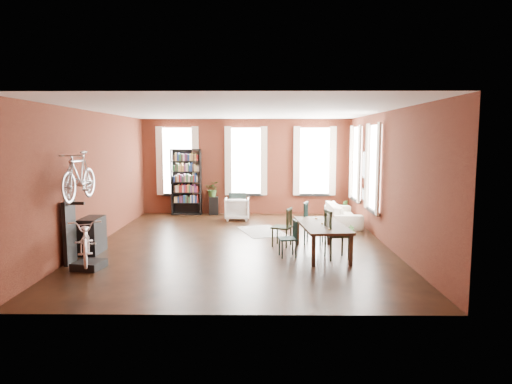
{
  "coord_description": "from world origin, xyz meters",
  "views": [
    {
      "loc": [
        0.5,
        -10.87,
        2.55
      ],
      "look_at": [
        0.38,
        0.6,
        1.2
      ],
      "focal_mm": 32.0,
      "sensor_mm": 36.0,
      "label": 1
    }
  ],
  "objects_px": {
    "bike_trainer": "(89,265)",
    "console_table": "(92,235)",
    "bookshelf": "(186,182)",
    "dining_chair_b": "(282,227)",
    "dining_chair_d": "(314,223)",
    "white_armchair": "(237,208)",
    "dining_chair_a": "(288,239)",
    "cream_sofa": "(343,211)",
    "dining_table": "(322,239)",
    "dining_chair_c": "(337,234)",
    "plant_stand": "(214,206)",
    "bicycle_floor": "(85,219)"
  },
  "relations": [
    {
      "from": "dining_chair_d",
      "to": "console_table",
      "type": "bearing_deg",
      "value": 116.59
    },
    {
      "from": "dining_chair_b",
      "to": "console_table",
      "type": "xyz_separation_m",
      "value": [
        -4.28,
        -0.69,
        -0.06
      ]
    },
    {
      "from": "dining_chair_d",
      "to": "bike_trainer",
      "type": "bearing_deg",
      "value": 131.37
    },
    {
      "from": "dining_chair_a",
      "to": "bookshelf",
      "type": "xyz_separation_m",
      "value": [
        -3.08,
        5.5,
        0.7
      ]
    },
    {
      "from": "dining_chair_d",
      "to": "white_armchair",
      "type": "height_order",
      "value": "dining_chair_d"
    },
    {
      "from": "bike_trainer",
      "to": "dining_chair_b",
      "type": "bearing_deg",
      "value": 26.78
    },
    {
      "from": "dining_chair_c",
      "to": "dining_table",
      "type": "bearing_deg",
      "value": 29.19
    },
    {
      "from": "white_armchair",
      "to": "bike_trainer",
      "type": "distance_m",
      "value": 6.08
    },
    {
      "from": "bookshelf",
      "to": "cream_sofa",
      "type": "relative_size",
      "value": 1.06
    },
    {
      "from": "bicycle_floor",
      "to": "console_table",
      "type": "bearing_deg",
      "value": 85.63
    },
    {
      "from": "dining_chair_b",
      "to": "bicycle_floor",
      "type": "xyz_separation_m",
      "value": [
        -3.92,
        -1.97,
        0.53
      ]
    },
    {
      "from": "bookshelf",
      "to": "dining_chair_b",
      "type": "bearing_deg",
      "value": -56.37
    },
    {
      "from": "dining_table",
      "to": "plant_stand",
      "type": "bearing_deg",
      "value": 113.63
    },
    {
      "from": "bookshelf",
      "to": "bike_trainer",
      "type": "relative_size",
      "value": 4.18
    },
    {
      "from": "dining_chair_d",
      "to": "dining_chair_b",
      "type": "bearing_deg",
      "value": 123.46
    },
    {
      "from": "dining_chair_c",
      "to": "dining_chair_d",
      "type": "xyz_separation_m",
      "value": [
        -0.33,
        1.38,
        -0.02
      ]
    },
    {
      "from": "dining_chair_a",
      "to": "cream_sofa",
      "type": "distance_m",
      "value": 4.23
    },
    {
      "from": "bike_trainer",
      "to": "console_table",
      "type": "bearing_deg",
      "value": 107.29
    },
    {
      "from": "white_armchair",
      "to": "dining_chair_b",
      "type": "bearing_deg",
      "value": 108.24
    },
    {
      "from": "bookshelf",
      "to": "console_table",
      "type": "xyz_separation_m",
      "value": [
        -1.28,
        -5.2,
        -0.7
      ]
    },
    {
      "from": "dining_chair_c",
      "to": "white_armchair",
      "type": "xyz_separation_m",
      "value": [
        -2.37,
        4.64,
        -0.14
      ]
    },
    {
      "from": "dining_chair_a",
      "to": "cream_sofa",
      "type": "relative_size",
      "value": 0.38
    },
    {
      "from": "dining_chair_c",
      "to": "white_armchair",
      "type": "relative_size",
      "value": 1.35
    },
    {
      "from": "dining_chair_a",
      "to": "plant_stand",
      "type": "bearing_deg",
      "value": -167.57
    },
    {
      "from": "bookshelf",
      "to": "dining_chair_c",
      "type": "bearing_deg",
      "value": -53.84
    },
    {
      "from": "bike_trainer",
      "to": "dining_chair_d",
      "type": "bearing_deg",
      "value": 25.28
    },
    {
      "from": "dining_chair_b",
      "to": "bike_trainer",
      "type": "relative_size",
      "value": 1.74
    },
    {
      "from": "white_armchair",
      "to": "dining_chair_c",
      "type": "bearing_deg",
      "value": 115.73
    },
    {
      "from": "dining_chair_c",
      "to": "dining_chair_d",
      "type": "bearing_deg",
      "value": 3.53
    },
    {
      "from": "dining_chair_c",
      "to": "bookshelf",
      "type": "bearing_deg",
      "value": 26.13
    },
    {
      "from": "dining_chair_b",
      "to": "bicycle_floor",
      "type": "distance_m",
      "value": 4.41
    },
    {
      "from": "dining_chair_a",
      "to": "dining_chair_d",
      "type": "xyz_separation_m",
      "value": [
        0.71,
        1.24,
        0.11
      ]
    },
    {
      "from": "dining_chair_b",
      "to": "white_armchair",
      "type": "xyz_separation_m",
      "value": [
        -1.25,
        3.51,
        -0.07
      ]
    },
    {
      "from": "dining_chair_d",
      "to": "plant_stand",
      "type": "relative_size",
      "value": 1.68
    },
    {
      "from": "dining_chair_b",
      "to": "plant_stand",
      "type": "distance_m",
      "value": 4.97
    },
    {
      "from": "dining_chair_d",
      "to": "console_table",
      "type": "relative_size",
      "value": 1.26
    },
    {
      "from": "dining_chair_c",
      "to": "dining_chair_b",
      "type": "bearing_deg",
      "value": 34.75
    },
    {
      "from": "white_armchair",
      "to": "dining_table",
      "type": "bearing_deg",
      "value": 114.63
    },
    {
      "from": "dining_chair_a",
      "to": "bike_trainer",
      "type": "xyz_separation_m",
      "value": [
        -3.97,
        -0.97,
        -0.32
      ]
    },
    {
      "from": "console_table",
      "to": "dining_chair_c",
      "type": "bearing_deg",
      "value": -4.65
    },
    {
      "from": "white_armchair",
      "to": "bike_trainer",
      "type": "height_order",
      "value": "white_armchair"
    },
    {
      "from": "dining_chair_d",
      "to": "white_armchair",
      "type": "distance_m",
      "value": 3.85
    },
    {
      "from": "dining_chair_b",
      "to": "dining_chair_c",
      "type": "height_order",
      "value": "dining_chair_c"
    },
    {
      "from": "dining_chair_a",
      "to": "dining_chair_c",
      "type": "relative_size",
      "value": 0.77
    },
    {
      "from": "bike_trainer",
      "to": "cream_sofa",
      "type": "bearing_deg",
      "value": 39.25
    },
    {
      "from": "plant_stand",
      "to": "bicycle_floor",
      "type": "relative_size",
      "value": 0.36
    },
    {
      "from": "dining_chair_c",
      "to": "plant_stand",
      "type": "relative_size",
      "value": 1.73
    },
    {
      "from": "white_armchair",
      "to": "console_table",
      "type": "height_order",
      "value": "console_table"
    },
    {
      "from": "dining_table",
      "to": "bookshelf",
      "type": "relative_size",
      "value": 0.91
    },
    {
      "from": "dining_chair_b",
      "to": "dining_table",
      "type": "bearing_deg",
      "value": 68.44
    }
  ]
}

